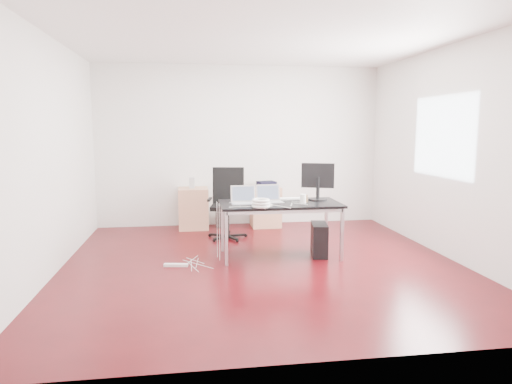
{
  "coord_description": "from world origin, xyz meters",
  "views": [
    {
      "loc": [
        -0.89,
        -5.57,
        1.72
      ],
      "look_at": [
        0.0,
        0.55,
        0.85
      ],
      "focal_mm": 32.0,
      "sensor_mm": 36.0,
      "label": 1
    }
  ],
  "objects": [
    {
      "name": "keyboard",
      "position": [
        0.51,
        0.59,
        0.74
      ],
      "size": [
        0.44,
        0.15,
        0.02
      ],
      "primitive_type": "cube",
      "rotation": [
        0.0,
        0.0,
        0.03
      ],
      "color": "white",
      "rests_on": "desk"
    },
    {
      "name": "monitor",
      "position": [
        0.85,
        0.49,
        1.01
      ],
      "size": [
        0.44,
        0.26,
        0.51
      ],
      "rotation": [
        0.0,
        0.0,
        -0.37
      ],
      "color": "black",
      "rests_on": "desk"
    },
    {
      "name": "speaker",
      "position": [
        -0.86,
        2.24,
        0.79
      ],
      "size": [
        0.1,
        0.09,
        0.18
      ],
      "primitive_type": "cube",
      "rotation": [
        0.0,
        0.0,
        -0.08
      ],
      "color": "#9E9E9E",
      "rests_on": "filing_cabinet_left"
    },
    {
      "name": "pc_tower",
      "position": [
        0.83,
        0.28,
        0.22
      ],
      "size": [
        0.28,
        0.48,
        0.44
      ],
      "primitive_type": "cube",
      "rotation": [
        0.0,
        0.0,
        -0.18
      ],
      "color": "black",
      "rests_on": "ground"
    },
    {
      "name": "laptop_right",
      "position": [
        0.16,
        0.38,
        0.79
      ],
      "size": [
        0.35,
        0.29,
        0.23
      ],
      "rotation": [
        0.0,
        0.0,
        0.1
      ],
      "color": "silver",
      "rests_on": "desk"
    },
    {
      "name": "power_adapter",
      "position": [
        0.1,
        0.08,
        0.74
      ],
      "size": [
        0.09,
        0.09,
        0.03
      ],
      "primitive_type": "cube",
      "rotation": [
        0.0,
        0.0,
        0.31
      ],
      "color": "white",
      "rests_on": "desk"
    },
    {
      "name": "power_strip",
      "position": [
        -1.09,
        0.04,
        0.02
      ],
      "size": [
        0.31,
        0.11,
        0.04
      ],
      "primitive_type": "cube",
      "rotation": [
        0.0,
        0.0,
        -0.16
      ],
      "color": "white",
      "rests_on": "ground"
    },
    {
      "name": "cup_white",
      "position": [
        0.59,
        0.26,
        0.79
      ],
      "size": [
        0.1,
        0.1,
        0.12
      ],
      "primitive_type": "cylinder",
      "rotation": [
        0.0,
        0.0,
        -0.39
      ],
      "color": "white",
      "rests_on": "desk"
    },
    {
      "name": "wastebasket",
      "position": [
        -0.34,
        2.25,
        0.14
      ],
      "size": [
        0.31,
        0.31,
        0.28
      ],
      "primitive_type": "cylinder",
      "rotation": [
        0.0,
        0.0,
        0.34
      ],
      "color": "black",
      "rests_on": "ground"
    },
    {
      "name": "navy_garment",
      "position": [
        0.44,
        2.27,
        0.74
      ],
      "size": [
        0.34,
        0.3,
        0.09
      ],
      "primitive_type": "cube",
      "rotation": [
        0.0,
        0.0,
        0.22
      ],
      "color": "black",
      "rests_on": "filing_cabinet_right"
    },
    {
      "name": "cup_brown",
      "position": [
        0.63,
        0.34,
        0.78
      ],
      "size": [
        0.08,
        0.08,
        0.1
      ],
      "primitive_type": "cylinder",
      "rotation": [
        0.0,
        0.0,
        -0.04
      ],
      "color": "#52351C",
      "rests_on": "desk"
    },
    {
      "name": "filing_cabinet_left",
      "position": [
        -0.84,
        2.23,
        0.35
      ],
      "size": [
        0.5,
        0.5,
        0.7
      ],
      "primitive_type": "cube",
      "color": "tan",
      "rests_on": "ground"
    },
    {
      "name": "cable_coil",
      "position": [
        -0.01,
        0.02,
        0.78
      ],
      "size": [
        0.24,
        0.24,
        0.11
      ],
      "rotation": [
        0.0,
        0.0,
        -0.27
      ],
      "color": "white",
      "rests_on": "desk"
    },
    {
      "name": "office_chair",
      "position": [
        -0.32,
        1.5,
        0.61
      ],
      "size": [
        0.55,
        0.57,
        1.08
      ],
      "rotation": [
        0.0,
        0.0,
        -0.18
      ],
      "color": "black",
      "rests_on": "ground"
    },
    {
      "name": "room_shell",
      "position": [
        0.04,
        0.0,
        1.4
      ],
      "size": [
        5.0,
        5.0,
        5.0
      ],
      "color": "#38060A",
      "rests_on": "ground"
    },
    {
      "name": "laptop_left",
      "position": [
        -0.19,
        0.32,
        0.79
      ],
      "size": [
        0.33,
        0.25,
        0.23
      ],
      "rotation": [
        0.0,
        0.0,
        0.0
      ],
      "color": "silver",
      "rests_on": "desk"
    },
    {
      "name": "desk",
      "position": [
        0.29,
        0.33,
        0.68
      ],
      "size": [
        1.6,
        0.8,
        0.73
      ],
      "color": "black",
      "rests_on": "ground"
    },
    {
      "name": "filing_cabinet_right",
      "position": [
        0.41,
        2.23,
        0.35
      ],
      "size": [
        0.5,
        0.5,
        0.7
      ],
      "primitive_type": "cube",
      "color": "tan",
      "rests_on": "ground"
    }
  ]
}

